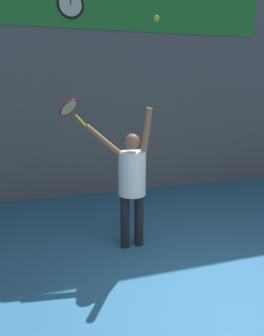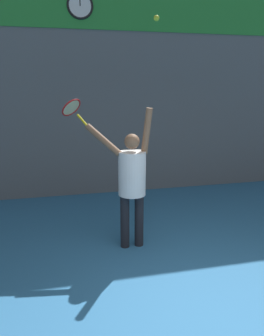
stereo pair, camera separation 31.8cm
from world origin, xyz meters
name	(u,v)px [view 1 (the left image)]	position (x,y,z in m)	size (l,w,h in m)	color
ground_plane	(246,329)	(0.00, 0.00, 0.00)	(18.00, 18.00, 0.00)	teal
back_wall	(120,75)	(0.00, 4.54, 2.50)	(18.00, 0.10, 5.00)	slate
sponsor_banner	(121,8)	(0.00, 4.48, 3.76)	(6.22, 0.02, 0.82)	#288C38
scoreboard_clock	(70,4)	(-0.98, 4.46, 3.76)	(0.50, 0.05, 0.50)	white
tennis_player	(131,178)	(-0.56, 1.96, 1.03)	(0.91, 0.57, 2.01)	black
tennis_racket	(70,109)	(-1.31, 2.48, 1.97)	(0.41, 0.42, 0.39)	yellow
tennis_ball	(156,18)	(-0.27, 1.85, 3.10)	(0.07, 0.07, 0.07)	#CCDB2D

